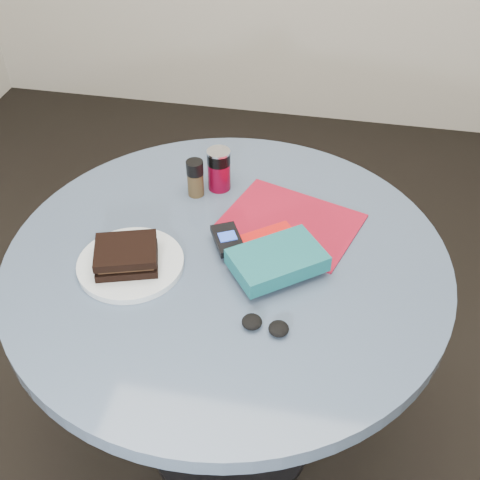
% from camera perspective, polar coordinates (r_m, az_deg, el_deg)
% --- Properties ---
extents(ground, '(4.00, 4.00, 0.00)m').
position_cam_1_polar(ground, '(1.94, -0.92, -18.02)').
color(ground, black).
rests_on(ground, ground).
extents(table, '(1.00, 1.00, 0.75)m').
position_cam_1_polar(table, '(1.47, -1.16, -6.15)').
color(table, black).
rests_on(table, ground).
extents(plate, '(0.26, 0.26, 0.01)m').
position_cam_1_polar(plate, '(1.34, -10.32, -2.23)').
color(plate, silver).
rests_on(plate, table).
extents(sandwich, '(0.16, 0.15, 0.05)m').
position_cam_1_polar(sandwich, '(1.32, -10.72, -1.44)').
color(sandwich, black).
rests_on(sandwich, plate).
extents(soda_can, '(0.07, 0.07, 0.11)m').
position_cam_1_polar(soda_can, '(1.52, -2.01, 6.70)').
color(soda_can, maroon).
rests_on(soda_can, table).
extents(pepper_grinder, '(0.05, 0.05, 0.10)m').
position_cam_1_polar(pepper_grinder, '(1.50, -4.26, 5.90)').
color(pepper_grinder, '#3D2F1A').
rests_on(pepper_grinder, table).
extents(magazine, '(0.36, 0.31, 0.01)m').
position_cam_1_polar(magazine, '(1.44, 4.81, 1.69)').
color(magazine, maroon).
rests_on(magazine, table).
extents(red_book, '(0.18, 0.17, 0.01)m').
position_cam_1_polar(red_book, '(1.36, 2.61, -0.46)').
color(red_book, red).
rests_on(red_book, magazine).
extents(novel, '(0.23, 0.22, 0.04)m').
position_cam_1_polar(novel, '(1.29, 3.55, -1.91)').
color(novel, '#13545C').
rests_on(novel, red_book).
extents(mp3_player, '(0.10, 0.11, 0.02)m').
position_cam_1_polar(mp3_player, '(1.35, -1.19, 0.07)').
color(mp3_player, black).
rests_on(mp3_player, red_book).
extents(headphones, '(0.10, 0.05, 0.02)m').
position_cam_1_polar(headphones, '(1.19, 2.41, -8.08)').
color(headphones, black).
rests_on(headphones, table).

